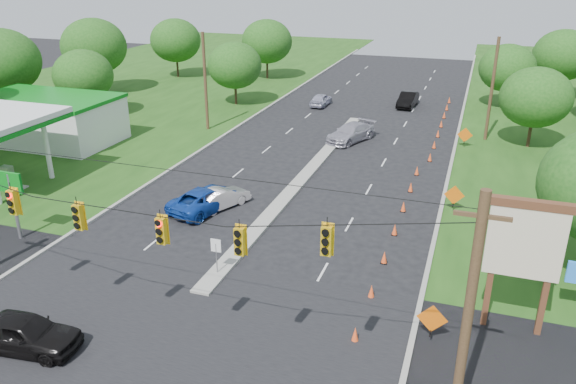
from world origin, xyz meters
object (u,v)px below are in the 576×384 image
at_px(black_sedan, 24,333).
at_px(gas_station, 35,118).
at_px(blue_pickup, 206,199).
at_px(pylon_sign, 532,247).
at_px(white_sedan, 221,198).

bearing_deg(black_sedan, gas_station, 33.74).
relative_size(gas_station, blue_pickup, 3.68).
distance_m(pylon_sign, white_sedan, 19.63).
bearing_deg(pylon_sign, gas_station, 159.69).
distance_m(pylon_sign, black_sedan, 21.09).
height_order(pylon_sign, black_sedan, pylon_sign).
relative_size(gas_station, pylon_sign, 3.22).
height_order(gas_station, white_sedan, gas_station).
height_order(pylon_sign, white_sedan, pylon_sign).
xyz_separation_m(pylon_sign, white_sedan, (-17.76, 7.65, -3.34)).
bearing_deg(pylon_sign, blue_pickup, 159.42).
distance_m(gas_station, white_sedan, 21.27).
distance_m(white_sedan, blue_pickup, 1.05).
xyz_separation_m(gas_station, black_sedan, (18.75, -22.14, -1.78)).
relative_size(gas_station, white_sedan, 4.89).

